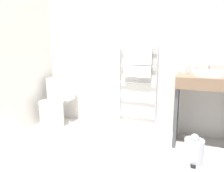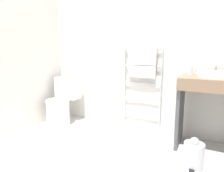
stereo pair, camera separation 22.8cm
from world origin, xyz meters
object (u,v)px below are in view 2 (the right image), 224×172
at_px(cup_near_wall, 190,70).
at_px(trash_bin, 194,154).
at_px(sink_basin, 216,74).
at_px(towel_radiator, 142,70).
at_px(cup_near_edge, 199,71).
at_px(toilet, 61,104).

height_order(cup_near_wall, trash_bin, cup_near_wall).
relative_size(sink_basin, cup_near_wall, 4.20).
bearing_deg(towel_radiator, cup_near_wall, -1.54).
bearing_deg(cup_near_wall, sink_basin, -35.21).
bearing_deg(cup_near_edge, toilet, -172.18).
height_order(towel_radiator, cup_near_edge, towel_radiator).
bearing_deg(towel_radiator, cup_near_edge, -3.46).
xyz_separation_m(toilet, trash_bin, (2.01, -0.36, -0.18)).
bearing_deg(cup_near_edge, towel_radiator, 176.54).
bearing_deg(towel_radiator, sink_basin, -13.48).
distance_m(towel_radiator, trash_bin, 1.28).
distance_m(towel_radiator, sink_basin, 0.95).
height_order(sink_basin, trash_bin, sink_basin).
bearing_deg(sink_basin, trash_bin, -106.57).
bearing_deg(cup_near_edge, sink_basin, -44.29).
distance_m(toilet, cup_near_edge, 2.07).
relative_size(cup_near_wall, cup_near_edge, 1.00).
height_order(cup_near_edge, trash_bin, cup_near_edge).
bearing_deg(trash_bin, toilet, 169.89).
bearing_deg(sink_basin, cup_near_wall, 144.79).
bearing_deg(cup_near_wall, cup_near_edge, -14.39).
bearing_deg(toilet, cup_near_edge, 7.82).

